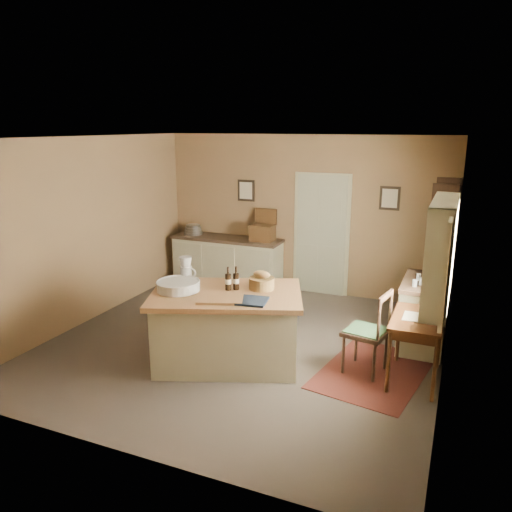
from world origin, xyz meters
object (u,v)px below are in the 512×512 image
at_px(writing_desk, 417,326).
at_px(shelving_unit, 445,252).
at_px(desk_chair, 366,332).
at_px(right_cabinet, 424,313).
at_px(work_island, 226,325).
at_px(sideboard, 228,260).

relative_size(writing_desk, shelving_unit, 0.43).
height_order(writing_desk, shelving_unit, shelving_unit).
height_order(writing_desk, desk_chair, desk_chair).
xyz_separation_m(right_cabinet, shelving_unit, (0.15, 1.12, 0.58)).
relative_size(writing_desk, desk_chair, 0.90).
bearing_deg(right_cabinet, work_island, -146.87).
xyz_separation_m(writing_desk, desk_chair, (-0.56, -0.02, -0.17)).
height_order(right_cabinet, shelving_unit, shelving_unit).
relative_size(work_island, shelving_unit, 1.00).
height_order(work_island, shelving_unit, shelving_unit).
distance_m(right_cabinet, shelving_unit, 1.27).
bearing_deg(sideboard, desk_chair, -38.53).
xyz_separation_m(work_island, writing_desk, (2.18, 0.43, 0.19)).
bearing_deg(sideboard, right_cabinet, -20.64).
bearing_deg(work_island, writing_desk, -9.69).
relative_size(desk_chair, shelving_unit, 0.48).
relative_size(sideboard, desk_chair, 2.00).
bearing_deg(work_island, desk_chair, -6.75).
bearing_deg(right_cabinet, writing_desk, -89.99).
height_order(writing_desk, right_cabinet, right_cabinet).
height_order(desk_chair, right_cabinet, desk_chair).
bearing_deg(desk_chair, sideboard, 152.67).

